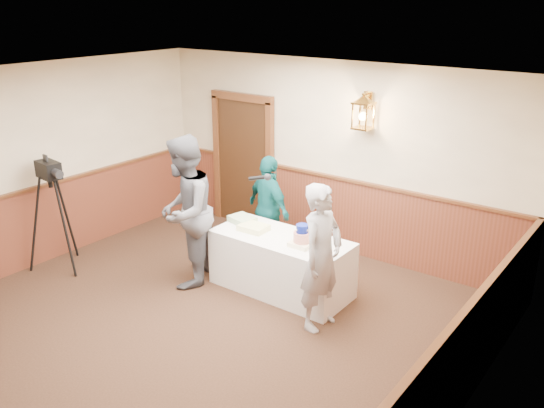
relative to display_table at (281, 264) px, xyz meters
The scene contains 10 objects.
ground 1.96m from the display_table, 98.47° to the right, with size 7.00×7.00×0.00m, color black.
room_shell 1.88m from the display_table, 103.12° to the right, with size 6.02×7.02×2.81m.
display_table is the anchor object (origin of this frame).
tiered_cake 0.61m from the display_table, 11.59° to the right, with size 0.27×0.27×0.28m.
sheet_cake_yellow 0.59m from the display_table, behind, with size 0.36×0.28×0.07m, color #F4F894.
sheet_cake_green 0.84m from the display_table, behind, with size 0.34×0.27×0.08m, color #A4D596.
interviewer 1.41m from the display_table, 153.81° to the right, with size 1.67×1.20×2.00m.
baker 1.07m from the display_table, 26.13° to the right, with size 0.63×0.41×1.72m, color #A3A4AA.
assistant_p 1.05m from the display_table, 136.32° to the left, with size 0.91×0.38×1.55m, color #0E5356.
tv_camera_rig 3.19m from the display_table, 155.30° to the right, with size 0.61×0.57×1.55m.
Camera 1 is at (4.19, -3.55, 3.62)m, focal length 38.00 mm.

